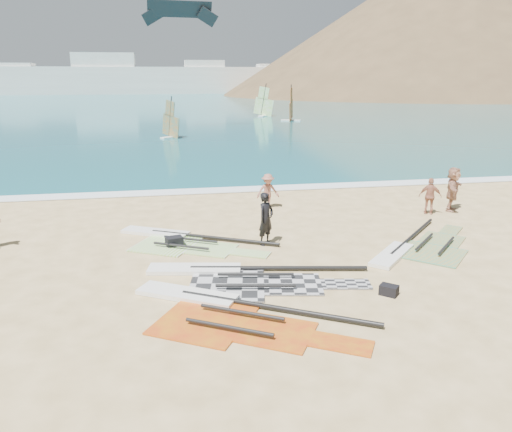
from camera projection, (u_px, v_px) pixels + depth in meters
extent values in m
plane|color=#E5C286|center=(295.00, 292.00, 13.18)|extent=(300.00, 300.00, 0.00)
cube|color=#0D5961|center=(174.00, 96.00, 138.15)|extent=(300.00, 240.00, 0.06)
cube|color=white|center=(233.00, 190.00, 24.83)|extent=(300.00, 1.20, 0.04)
cube|color=white|center=(105.00, 81.00, 150.64)|extent=(160.00, 8.00, 8.00)
cube|color=white|center=(17.00, 79.00, 146.18)|extent=(10.00, 7.00, 9.00)
cube|color=white|center=(105.00, 74.00, 150.10)|extent=(18.00, 7.00, 12.00)
cube|color=white|center=(205.00, 77.00, 155.55)|extent=(12.00, 7.00, 10.00)
cube|color=white|center=(283.00, 79.00, 160.01)|extent=(16.00, 7.00, 9.00)
cube|color=white|center=(342.00, 75.00, 163.20)|extent=(10.00, 7.00, 11.00)
cone|color=brown|center=(458.00, 94.00, 150.95)|extent=(143.00, 143.00, 45.00)
cube|color=#242426|center=(227.00, 284.00, 13.62)|extent=(2.39, 2.57, 0.04)
cube|color=#242426|center=(293.00, 284.00, 13.62)|extent=(1.81, 1.72, 0.04)
cube|color=#242426|center=(346.00, 284.00, 13.62)|extent=(1.44, 0.90, 0.04)
cylinder|color=black|center=(279.00, 268.00, 14.57)|extent=(5.10, 1.05, 0.12)
cylinder|color=black|center=(256.00, 274.00, 13.96)|extent=(2.11, 0.47, 0.09)
cylinder|color=black|center=(256.00, 286.00, 13.20)|extent=(2.11, 0.47, 0.09)
cube|color=white|center=(194.00, 269.00, 14.58)|extent=(2.78, 1.20, 0.12)
cube|color=#83D028|center=(167.00, 244.00, 16.86)|extent=(2.61, 2.70, 0.04)
cube|color=#83D028|center=(212.00, 249.00, 16.38)|extent=(1.91, 1.87, 0.04)
cube|color=#83D028|center=(250.00, 254.00, 15.98)|extent=(1.38, 1.13, 0.04)
cylinder|color=black|center=(214.00, 238.00, 17.30)|extent=(4.24, 2.34, 0.11)
cylinder|color=black|center=(190.00, 239.00, 16.94)|extent=(1.77, 1.00, 0.08)
cylinder|color=black|center=(181.00, 246.00, 16.28)|extent=(1.77, 1.00, 0.08)
cube|color=white|center=(156.00, 233.00, 17.98)|extent=(2.50, 1.76, 0.12)
cube|color=orange|center=(429.00, 253.00, 15.99)|extent=(2.73, 2.73, 0.04)
cube|color=orange|center=(442.00, 240.00, 17.30)|extent=(1.94, 1.94, 0.04)
cube|color=orange|center=(451.00, 230.00, 18.36)|extent=(1.28, 1.30, 0.04)
cylinder|color=black|center=(413.00, 236.00, 17.51)|extent=(3.31, 3.46, 0.11)
cylinder|color=black|center=(424.00, 241.00, 16.71)|extent=(1.39, 1.45, 0.08)
cylinder|color=black|center=(446.00, 245.00, 16.34)|extent=(1.39, 1.45, 0.08)
cube|color=white|center=(392.00, 255.00, 15.73)|extent=(2.16, 2.22, 0.12)
cube|color=red|center=(205.00, 319.00, 11.66)|extent=(2.84, 2.92, 0.04)
cube|color=red|center=(277.00, 332.00, 11.07)|extent=(2.07, 2.03, 0.04)
cube|color=red|center=(341.00, 344.00, 10.60)|extent=(1.48, 1.25, 0.04)
cylinder|color=black|center=(277.00, 308.00, 12.06)|extent=(4.44, 2.69, 0.12)
cylinder|color=black|center=(242.00, 312.00, 11.72)|extent=(1.86, 1.15, 0.09)
cylinder|color=black|center=(229.00, 327.00, 11.02)|extent=(1.86, 1.15, 0.09)
cube|color=white|center=(187.00, 295.00, 12.88)|extent=(2.65, 1.97, 0.12)
cube|color=black|center=(174.00, 242.00, 16.64)|extent=(0.62, 0.52, 0.34)
cube|color=black|center=(389.00, 290.00, 12.98)|extent=(0.55, 0.54, 0.27)
imported|color=black|center=(266.00, 219.00, 16.68)|extent=(0.78, 0.75, 1.79)
imported|color=#995E4F|center=(268.00, 191.00, 21.29)|extent=(1.01, 0.63, 1.51)
imported|color=#AE6C53|center=(430.00, 196.00, 20.42)|extent=(0.96, 0.72, 1.51)
imported|color=tan|center=(453.00, 189.00, 20.92)|extent=(1.48, 1.70, 1.86)
cube|color=white|center=(171.00, 137.00, 45.50)|extent=(2.01, 1.73, 0.12)
cube|color=orange|center=(171.00, 126.00, 45.22)|extent=(1.58, 2.05, 2.25)
cube|color=orange|center=(170.00, 109.00, 44.80)|extent=(0.91, 1.17, 1.57)
cylinder|color=black|center=(170.00, 116.00, 44.99)|extent=(0.50, 0.62, 3.58)
cube|color=white|center=(291.00, 120.00, 62.58)|extent=(2.55, 1.60, 0.14)
cube|color=red|center=(291.00, 111.00, 62.25)|extent=(1.20, 2.82, 2.69)
cube|color=red|center=(291.00, 95.00, 61.75)|extent=(0.70, 1.60, 1.87)
cylinder|color=black|center=(291.00, 102.00, 61.97)|extent=(0.42, 0.82, 4.26)
cube|color=white|center=(264.00, 116.00, 69.56)|extent=(1.93, 2.48, 0.14)
cube|color=#8BD433|center=(264.00, 107.00, 69.23)|extent=(2.60, 1.67, 2.70)
cube|color=#8BD433|center=(264.00, 93.00, 68.72)|extent=(1.48, 0.96, 1.88)
cylinder|color=black|center=(264.00, 99.00, 68.95)|extent=(0.78, 0.54, 4.29)
cube|color=black|center=(180.00, 9.00, 50.24)|extent=(6.53, 1.49, 1.57)
cube|color=black|center=(152.00, 15.00, 49.69)|extent=(2.17, 0.90, 2.00)
cube|color=black|center=(207.00, 17.00, 51.17)|extent=(2.25, 0.79, 2.00)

